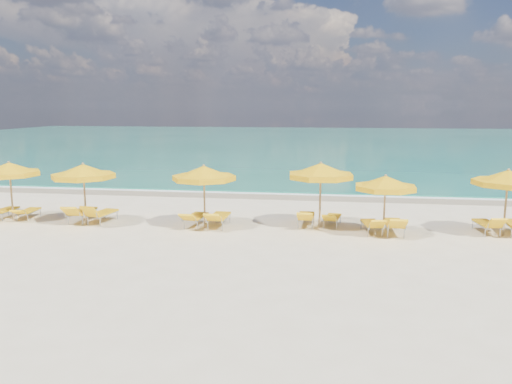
# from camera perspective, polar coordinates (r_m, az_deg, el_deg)

# --- Properties ---
(ground_plane) EXTENTS (120.00, 120.00, 0.00)m
(ground_plane) POSITION_cam_1_polar(r_m,az_deg,el_deg) (19.63, -0.65, -4.20)
(ground_plane) COLOR beige
(ocean) EXTENTS (120.00, 80.00, 0.30)m
(ocean) POSITION_cam_1_polar(r_m,az_deg,el_deg) (67.04, 5.90, 5.75)
(ocean) COLOR #126952
(ocean) RESTS_ON ground
(wet_sand_band) EXTENTS (120.00, 2.60, 0.01)m
(wet_sand_band) POSITION_cam_1_polar(r_m,az_deg,el_deg) (26.80, 1.86, -0.38)
(wet_sand_band) COLOR tan
(wet_sand_band) RESTS_ON ground
(foam_line) EXTENTS (120.00, 1.20, 0.03)m
(foam_line) POSITION_cam_1_polar(r_m,az_deg,el_deg) (27.58, 2.05, -0.09)
(foam_line) COLOR white
(foam_line) RESTS_ON ground
(whitecap_near) EXTENTS (14.00, 0.36, 0.05)m
(whitecap_near) POSITION_cam_1_polar(r_m,az_deg,el_deg) (37.23, -5.63, 2.47)
(whitecap_near) COLOR white
(whitecap_near) RESTS_ON ground
(whitecap_far) EXTENTS (18.00, 0.30, 0.05)m
(whitecap_far) POSITION_cam_1_polar(r_m,az_deg,el_deg) (43.35, 15.04, 3.22)
(whitecap_far) COLOR white
(whitecap_far) RESTS_ON ground
(umbrella_1) EXTENTS (2.99, 2.99, 2.50)m
(umbrella_1) POSITION_cam_1_polar(r_m,az_deg,el_deg) (23.17, -26.36, 2.29)
(umbrella_1) COLOR #A08150
(umbrella_1) RESTS_ON ground
(umbrella_2) EXTENTS (3.10, 3.10, 2.53)m
(umbrella_2) POSITION_cam_1_polar(r_m,az_deg,el_deg) (21.00, -19.13, 2.18)
(umbrella_2) COLOR #A08150
(umbrella_2) RESTS_ON ground
(umbrella_3) EXTENTS (2.77, 2.77, 2.53)m
(umbrella_3) POSITION_cam_1_polar(r_m,az_deg,el_deg) (19.46, -5.97, 2.09)
(umbrella_3) COLOR #A08150
(umbrella_3) RESTS_ON ground
(umbrella_4) EXTENTS (3.27, 3.27, 2.63)m
(umbrella_4) POSITION_cam_1_polar(r_m,az_deg,el_deg) (19.54, 7.40, 2.35)
(umbrella_4) COLOR #A08150
(umbrella_4) RESTS_ON ground
(umbrella_5) EXTENTS (2.92, 2.92, 2.31)m
(umbrella_5) POSITION_cam_1_polar(r_m,az_deg,el_deg) (18.71, 14.57, 0.94)
(umbrella_5) COLOR #A08150
(umbrella_5) RESTS_ON ground
(umbrella_6) EXTENTS (2.97, 2.97, 2.52)m
(umbrella_6) POSITION_cam_1_polar(r_m,az_deg,el_deg) (20.32, 26.85, 1.39)
(umbrella_6) COLOR #A08150
(umbrella_6) RESTS_ON ground
(lounger_1_left) EXTENTS (0.59, 1.74, 0.70)m
(lounger_1_left) POSITION_cam_1_polar(r_m,az_deg,el_deg) (23.91, -26.80, -2.21)
(lounger_1_left) COLOR #A5A8AD
(lounger_1_left) RESTS_ON ground
(lounger_1_right) EXTENTS (0.67, 1.70, 0.60)m
(lounger_1_right) POSITION_cam_1_polar(r_m,az_deg,el_deg) (23.40, -24.58, -2.32)
(lounger_1_right) COLOR #A5A8AD
(lounger_1_right) RESTS_ON ground
(lounger_2_left) EXTENTS (0.76, 2.06, 0.88)m
(lounger_2_left) POSITION_cam_1_polar(r_m,az_deg,el_deg) (21.99, -19.27, -2.56)
(lounger_2_left) COLOR #A5A8AD
(lounger_2_left) RESTS_ON ground
(lounger_2_right) EXTENTS (0.87, 1.91, 0.91)m
(lounger_2_right) POSITION_cam_1_polar(r_m,az_deg,el_deg) (21.52, -17.17, -2.74)
(lounger_2_right) COLOR #A5A8AD
(lounger_2_right) RESTS_ON ground
(lounger_3_left) EXTENTS (0.77, 1.93, 0.75)m
(lounger_3_left) POSITION_cam_1_polar(r_m,az_deg,el_deg) (20.14, -6.91, -3.25)
(lounger_3_left) COLOR #A5A8AD
(lounger_3_left) RESTS_ON ground
(lounger_3_right) EXTENTS (0.71, 2.03, 0.80)m
(lounger_3_right) POSITION_cam_1_polar(r_m,az_deg,el_deg) (19.93, -4.27, -3.30)
(lounger_3_right) COLOR #A5A8AD
(lounger_3_right) RESTS_ON ground
(lounger_4_left) EXTENTS (0.66, 1.92, 0.80)m
(lounger_4_left) POSITION_cam_1_polar(r_m,az_deg,el_deg) (20.11, 5.74, -3.23)
(lounger_4_left) COLOR #A5A8AD
(lounger_4_left) RESTS_ON ground
(lounger_4_right) EXTENTS (0.81, 1.76, 0.68)m
(lounger_4_right) POSITION_cam_1_polar(r_m,az_deg,el_deg) (20.25, 8.72, -3.29)
(lounger_4_right) COLOR #A5A8AD
(lounger_4_right) RESTS_ON ground
(lounger_5_left) EXTENTS (0.85, 1.83, 0.77)m
(lounger_5_left) POSITION_cam_1_polar(r_m,az_deg,el_deg) (19.38, 13.08, -3.99)
(lounger_5_left) COLOR #A5A8AD
(lounger_5_left) RESTS_ON ground
(lounger_5_right) EXTENTS (0.70, 2.00, 0.86)m
(lounger_5_right) POSITION_cam_1_polar(r_m,az_deg,el_deg) (19.44, 15.48, -3.97)
(lounger_5_right) COLOR #A5A8AD
(lounger_5_right) RESTS_ON ground
(lounger_6_left) EXTENTS (0.80, 1.82, 0.83)m
(lounger_6_left) POSITION_cam_1_polar(r_m,az_deg,el_deg) (20.77, 24.85, -3.71)
(lounger_6_left) COLOR #A5A8AD
(lounger_6_left) RESTS_ON ground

